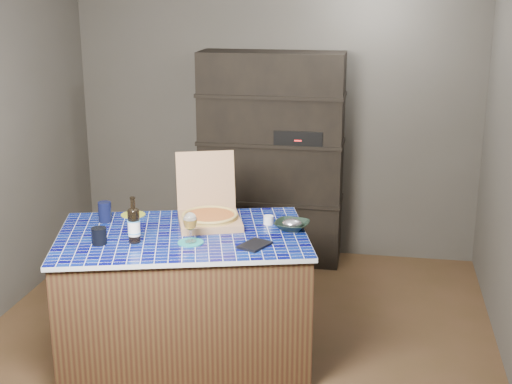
% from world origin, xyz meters
% --- Properties ---
extents(room, '(3.50, 3.50, 3.50)m').
position_xyz_m(room, '(0.00, 0.00, 1.25)').
color(room, '#533723').
rests_on(room, ground).
extents(shelving_unit, '(1.20, 0.41, 1.80)m').
position_xyz_m(shelving_unit, '(0.00, 1.53, 0.90)').
color(shelving_unit, black).
rests_on(shelving_unit, floor).
extents(kitchen_island, '(1.73, 1.34, 0.84)m').
position_xyz_m(kitchen_island, '(-0.27, -0.29, 0.42)').
color(kitchen_island, '#4B361D').
rests_on(kitchen_island, floor).
extents(pizza_box, '(0.52, 0.57, 0.42)m').
position_xyz_m(pizza_box, '(-0.15, -0.06, 0.90)').
color(pizza_box, '#B3795C').
rests_on(pizza_box, kitchen_island).
extents(mead_bottle, '(0.08, 0.08, 0.28)m').
position_xyz_m(mead_bottle, '(-0.51, -0.48, 0.95)').
color(mead_bottle, black).
rests_on(mead_bottle, kitchen_island).
extents(teal_trivet, '(0.15, 0.15, 0.01)m').
position_xyz_m(teal_trivet, '(-0.18, -0.43, 0.84)').
color(teal_trivet, '#177B7C').
rests_on(teal_trivet, kitchen_island).
extents(wine_glass, '(0.08, 0.08, 0.19)m').
position_xyz_m(wine_glass, '(-0.18, -0.43, 0.97)').
color(wine_glass, white).
rests_on(wine_glass, teal_trivet).
extents(tumbler, '(0.09, 0.09, 0.10)m').
position_xyz_m(tumbler, '(-0.71, -0.55, 0.89)').
color(tumbler, black).
rests_on(tumbler, kitchen_island).
extents(dvd_case, '(0.20, 0.23, 0.02)m').
position_xyz_m(dvd_case, '(0.21, -0.42, 0.85)').
color(dvd_case, black).
rests_on(dvd_case, kitchen_island).
extents(bowl, '(0.25, 0.25, 0.05)m').
position_xyz_m(bowl, '(0.39, -0.08, 0.87)').
color(bowl, black).
rests_on(bowl, kitchen_island).
extents(foil_contents, '(0.13, 0.11, 0.06)m').
position_xyz_m(foil_contents, '(0.39, -0.08, 0.88)').
color(foil_contents, '#B5B3BF').
rests_on(foil_contents, bowl).
extents(white_jar, '(0.06, 0.06, 0.06)m').
position_xyz_m(white_jar, '(0.23, -0.01, 0.87)').
color(white_jar, white).
rests_on(white_jar, kitchen_island).
extents(navy_cup, '(0.08, 0.08, 0.13)m').
position_xyz_m(navy_cup, '(-0.83, -0.15, 0.91)').
color(navy_cup, black).
rests_on(navy_cup, kitchen_island).
extents(green_trivet, '(0.16, 0.16, 0.01)m').
position_xyz_m(green_trivet, '(-0.70, 0.02, 0.84)').
color(green_trivet, '#A2AE25').
rests_on(green_trivet, kitchen_island).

